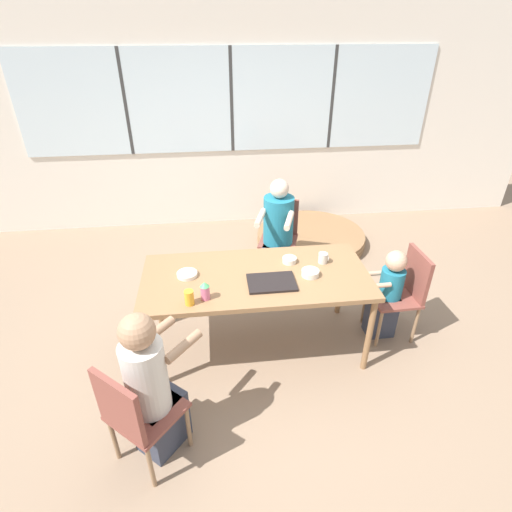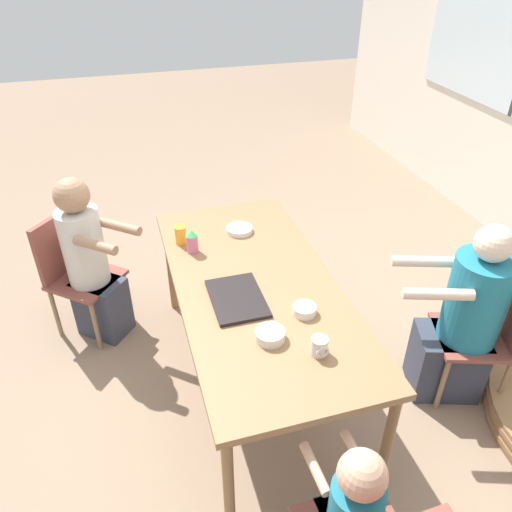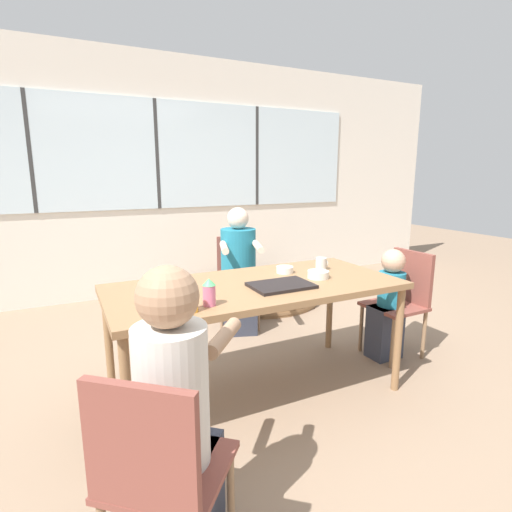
{
  "view_description": "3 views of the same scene",
  "coord_description": "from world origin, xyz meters",
  "px_view_note": "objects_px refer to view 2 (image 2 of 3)",
  "views": [
    {
      "loc": [
        -0.32,
        -2.68,
        2.56
      ],
      "look_at": [
        0.0,
        0.0,
        0.94
      ],
      "focal_mm": 28.0,
      "sensor_mm": 36.0,
      "label": 1
    },
    {
      "loc": [
        2.08,
        -0.61,
        2.39
      ],
      "look_at": [
        0.0,
        0.0,
        0.94
      ],
      "focal_mm": 35.0,
      "sensor_mm": 36.0,
      "label": 2
    },
    {
      "loc": [
        -1.08,
        -2.19,
        1.45
      ],
      "look_at": [
        0.0,
        0.0,
        0.94
      ],
      "focal_mm": 28.0,
      "sensor_mm": 36.0,
      "label": 3
    }
  ],
  "objects_px": {
    "chair_for_man_blue_shirt": "(492,326)",
    "sippy_cup": "(192,241)",
    "chair_for_woman_green_shirt": "(73,266)",
    "juice_glass": "(181,235)",
    "bowl_white_shallow": "(239,230)",
    "bowl_fruit": "(304,310)",
    "person_man_blue_shirt": "(463,323)",
    "bowl_cereal": "(270,335)",
    "coffee_mug": "(320,347)",
    "person_woman_green_shirt": "(91,266)"
  },
  "relations": [
    {
      "from": "person_man_blue_shirt",
      "to": "bowl_cereal",
      "type": "height_order",
      "value": "person_man_blue_shirt"
    },
    {
      "from": "chair_for_man_blue_shirt",
      "to": "bowl_fruit",
      "type": "height_order",
      "value": "chair_for_man_blue_shirt"
    },
    {
      "from": "chair_for_man_blue_shirt",
      "to": "sippy_cup",
      "type": "distance_m",
      "value": 1.78
    },
    {
      "from": "coffee_mug",
      "to": "sippy_cup",
      "type": "distance_m",
      "value": 1.08
    },
    {
      "from": "juice_glass",
      "to": "bowl_fruit",
      "type": "distance_m",
      "value": 0.96
    },
    {
      "from": "chair_for_woman_green_shirt",
      "to": "person_man_blue_shirt",
      "type": "relative_size",
      "value": 0.74
    },
    {
      "from": "chair_for_man_blue_shirt",
      "to": "sippy_cup",
      "type": "bearing_deg",
      "value": 80.01
    },
    {
      "from": "sippy_cup",
      "to": "bowl_cereal",
      "type": "relative_size",
      "value": 1.05
    },
    {
      "from": "chair_for_man_blue_shirt",
      "to": "juice_glass",
      "type": "distance_m",
      "value": 1.88
    },
    {
      "from": "person_man_blue_shirt",
      "to": "bowl_fruit",
      "type": "bearing_deg",
      "value": 104.63
    },
    {
      "from": "chair_for_woman_green_shirt",
      "to": "bowl_white_shallow",
      "type": "bearing_deg",
      "value": 114.16
    },
    {
      "from": "bowl_cereal",
      "to": "bowl_fruit",
      "type": "distance_m",
      "value": 0.26
    },
    {
      "from": "sippy_cup",
      "to": "bowl_fruit",
      "type": "bearing_deg",
      "value": 31.23
    },
    {
      "from": "chair_for_woman_green_shirt",
      "to": "bowl_fruit",
      "type": "xyz_separation_m",
      "value": [
        1.17,
        1.18,
        0.29
      ]
    },
    {
      "from": "sippy_cup",
      "to": "bowl_cereal",
      "type": "distance_m",
      "value": 0.87
    },
    {
      "from": "bowl_cereal",
      "to": "person_woman_green_shirt",
      "type": "bearing_deg",
      "value": -145.17
    },
    {
      "from": "chair_for_woman_green_shirt",
      "to": "sippy_cup",
      "type": "distance_m",
      "value": 0.94
    },
    {
      "from": "juice_glass",
      "to": "bowl_fruit",
      "type": "bearing_deg",
      "value": 30.27
    },
    {
      "from": "juice_glass",
      "to": "bowl_fruit",
      "type": "relative_size",
      "value": 0.97
    },
    {
      "from": "chair_for_woman_green_shirt",
      "to": "bowl_white_shallow",
      "type": "distance_m",
      "value": 1.15
    },
    {
      "from": "sippy_cup",
      "to": "bowl_fruit",
      "type": "xyz_separation_m",
      "value": [
        0.72,
        0.43,
        -0.05
      ]
    },
    {
      "from": "chair_for_woman_green_shirt",
      "to": "coffee_mug",
      "type": "distance_m",
      "value": 1.88
    },
    {
      "from": "bowl_fruit",
      "to": "person_woman_green_shirt",
      "type": "bearing_deg",
      "value": -135.4
    },
    {
      "from": "person_woman_green_shirt",
      "to": "bowl_cereal",
      "type": "xyz_separation_m",
      "value": [
        1.2,
        0.83,
        0.24
      ]
    },
    {
      "from": "chair_for_man_blue_shirt",
      "to": "bowl_white_shallow",
      "type": "distance_m",
      "value": 1.58
    },
    {
      "from": "person_woman_green_shirt",
      "to": "person_man_blue_shirt",
      "type": "bearing_deg",
      "value": 101.07
    },
    {
      "from": "person_man_blue_shirt",
      "to": "bowl_fruit",
      "type": "relative_size",
      "value": 9.65
    },
    {
      "from": "bowl_white_shallow",
      "to": "bowl_fruit",
      "type": "height_order",
      "value": "bowl_fruit"
    },
    {
      "from": "bowl_white_shallow",
      "to": "coffee_mug",
      "type": "bearing_deg",
      "value": 3.64
    },
    {
      "from": "person_woman_green_shirt",
      "to": "bowl_cereal",
      "type": "bearing_deg",
      "value": 75.38
    },
    {
      "from": "chair_for_man_blue_shirt",
      "to": "chair_for_woman_green_shirt",
      "type": "bearing_deg",
      "value": 78.9
    },
    {
      "from": "bowl_cereal",
      "to": "person_man_blue_shirt",
      "type": "bearing_deg",
      "value": 93.28
    },
    {
      "from": "person_woman_green_shirt",
      "to": "juice_glass",
      "type": "distance_m",
      "value": 0.68
    },
    {
      "from": "person_man_blue_shirt",
      "to": "bowl_cereal",
      "type": "distance_m",
      "value": 1.2
    },
    {
      "from": "chair_for_man_blue_shirt",
      "to": "bowl_fruit",
      "type": "xyz_separation_m",
      "value": [
        -0.11,
        -1.1,
        0.29
      ]
    },
    {
      "from": "bowl_fruit",
      "to": "person_man_blue_shirt",
      "type": "bearing_deg",
      "value": 86.29
    },
    {
      "from": "person_woman_green_shirt",
      "to": "chair_for_woman_green_shirt",
      "type": "bearing_deg",
      "value": -90.0
    },
    {
      "from": "chair_for_man_blue_shirt",
      "to": "person_man_blue_shirt",
      "type": "height_order",
      "value": "person_man_blue_shirt"
    },
    {
      "from": "coffee_mug",
      "to": "bowl_fruit",
      "type": "height_order",
      "value": "coffee_mug"
    },
    {
      "from": "bowl_white_shallow",
      "to": "bowl_fruit",
      "type": "distance_m",
      "value": 0.87
    },
    {
      "from": "sippy_cup",
      "to": "bowl_white_shallow",
      "type": "height_order",
      "value": "sippy_cup"
    },
    {
      "from": "chair_for_woman_green_shirt",
      "to": "person_man_blue_shirt",
      "type": "bearing_deg",
      "value": 100.36
    },
    {
      "from": "juice_glass",
      "to": "chair_for_woman_green_shirt",
      "type": "bearing_deg",
      "value": -116.4
    },
    {
      "from": "coffee_mug",
      "to": "juice_glass",
      "type": "height_order",
      "value": "juice_glass"
    },
    {
      "from": "sippy_cup",
      "to": "bowl_white_shallow",
      "type": "bearing_deg",
      "value": 114.03
    },
    {
      "from": "sippy_cup",
      "to": "bowl_cereal",
      "type": "bearing_deg",
      "value": 14.13
    },
    {
      "from": "bowl_white_shallow",
      "to": "bowl_fruit",
      "type": "relative_size",
      "value": 1.38
    },
    {
      "from": "person_man_blue_shirt",
      "to": "juice_glass",
      "type": "relative_size",
      "value": 9.92
    },
    {
      "from": "chair_for_woman_green_shirt",
      "to": "person_man_blue_shirt",
      "type": "xyz_separation_m",
      "value": [
        1.24,
        2.12,
        0.01
      ]
    },
    {
      "from": "chair_for_woman_green_shirt",
      "to": "juice_glass",
      "type": "xyz_separation_m",
      "value": [
        0.34,
        0.69,
        0.32
      ]
    }
  ]
}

